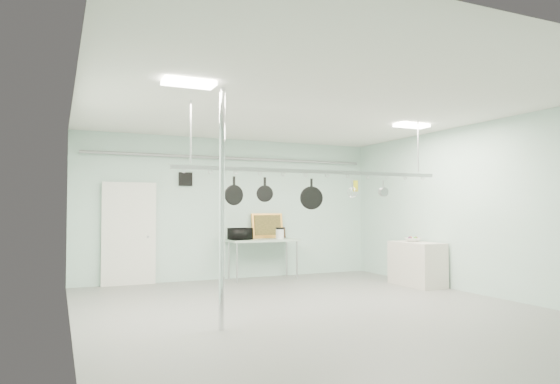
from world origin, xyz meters
name	(u,v)px	position (x,y,z in m)	size (l,w,h in m)	color
floor	(315,311)	(0.00, 0.00, 0.00)	(8.00, 8.00, 0.00)	gray
ceiling	(314,107)	(0.00, 0.00, 3.19)	(7.00, 8.00, 0.02)	silver
back_wall	(233,209)	(0.00, 3.99, 1.60)	(7.00, 0.02, 3.20)	silver
right_wall	(481,208)	(3.49, 0.00, 1.60)	(0.02, 8.00, 3.20)	silver
door	(129,235)	(-2.30, 3.94, 1.05)	(1.10, 0.10, 2.20)	silver
wall_vent	(186,179)	(-1.10, 3.97, 2.25)	(0.30, 0.04, 0.30)	black
conduit_pipe	(234,158)	(0.00, 3.90, 2.75)	(0.07, 0.07, 6.60)	gray
chrome_pole	(222,208)	(-1.70, -0.60, 1.60)	(0.08, 0.08, 3.20)	silver
prep_table	(263,242)	(0.60, 3.60, 0.83)	(1.60, 0.70, 0.91)	#9DB9A4
side_cabinet	(417,264)	(3.15, 1.40, 0.45)	(0.60, 1.20, 0.90)	beige
pot_rack	(316,170)	(0.20, 0.30, 2.23)	(4.80, 0.06, 1.00)	#B7B7BC
light_panel_left	(189,83)	(-2.20, -0.80, 3.16)	(0.65, 0.30, 0.05)	white
light_panel_right	(412,126)	(2.40, 0.60, 3.16)	(0.65, 0.30, 0.05)	white
microwave	(240,234)	(0.03, 3.55, 1.04)	(0.48, 0.32, 0.26)	black
coffee_canister	(280,234)	(0.95, 3.45, 1.02)	(0.18, 0.18, 0.22)	silver
painting_large	(267,226)	(0.83, 3.90, 1.20)	(0.78, 0.05, 0.58)	#D08937
painting_small	(279,233)	(1.14, 3.90, 1.03)	(0.30, 0.04, 0.25)	#301E10
fruit_bowl	(413,240)	(3.18, 1.56, 0.94)	(0.32, 0.32, 0.08)	white
skillet_left	(234,190)	(-1.23, 0.30, 1.87)	(0.31, 0.06, 0.42)	black
skillet_mid	(265,189)	(-0.72, 0.30, 1.91)	(0.26, 0.06, 0.36)	black
skillet_right	(311,194)	(0.11, 0.30, 1.84)	(0.37, 0.06, 0.50)	black
whisk	(352,189)	(0.89, 0.30, 1.93)	(0.17, 0.17, 0.30)	#BBB9BF
grater	(355,186)	(0.95, 0.30, 1.98)	(0.09, 0.02, 0.21)	yellow
saucepan	(383,189)	(1.53, 0.30, 1.94)	(0.16, 0.10, 0.29)	#B5B5BA
fruit_cluster	(413,238)	(3.18, 1.56, 0.98)	(0.24, 0.24, 0.09)	maroon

